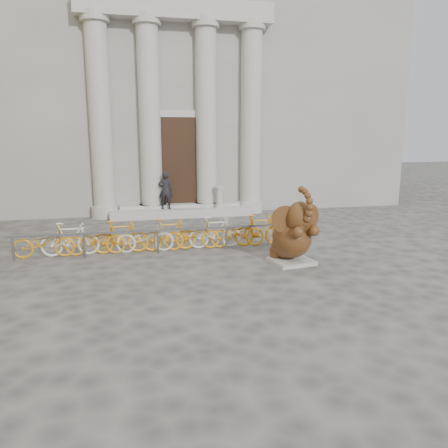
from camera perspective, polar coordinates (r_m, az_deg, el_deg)
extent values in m
plane|color=#474442|center=(10.08, 1.14, -8.62)|extent=(80.00, 80.00, 0.00)
cube|color=gray|center=(24.42, -7.58, 17.47)|extent=(22.00, 10.00, 12.00)
cube|color=#A8A59E|center=(19.73, -6.28, 26.00)|extent=(8.00, 1.00, 0.80)
cube|color=black|center=(19.27, -5.91, 8.06)|extent=(2.40, 0.16, 4.00)
cylinder|color=#A8A59E|center=(19.01, -15.85, 12.77)|extent=(0.90, 0.90, 8.00)
cylinder|color=#A8A59E|center=(19.02, -9.67, 13.04)|extent=(0.90, 0.90, 8.00)
cylinder|color=#A8A59E|center=(19.30, -2.34, 13.16)|extent=(0.90, 0.90, 8.00)
cylinder|color=#A8A59E|center=(19.76, 3.52, 13.12)|extent=(0.90, 0.90, 8.00)
cube|color=#A8A59E|center=(19.01, -5.60, 1.58)|extent=(6.00, 1.20, 0.36)
cube|color=#A8A59E|center=(12.22, 8.78, -4.82)|extent=(1.23, 1.14, 0.11)
ellipsoid|color=black|center=(12.32, 8.27, -2.84)|extent=(1.04, 1.00, 0.69)
ellipsoid|color=black|center=(12.07, 8.83, -1.69)|extent=(1.24, 1.45, 1.13)
cylinder|color=black|center=(12.35, 6.74, -3.66)|extent=(0.37, 0.37, 0.28)
cylinder|color=black|center=(12.63, 9.07, -3.37)|extent=(0.37, 0.37, 0.28)
cylinder|color=black|center=(11.54, 8.95, -1.20)|extent=(0.36, 0.68, 0.43)
cylinder|color=black|center=(11.79, 10.94, -1.00)|extent=(0.36, 0.68, 0.43)
ellipsoid|color=black|center=(11.62, 9.91, 0.82)|extent=(0.84, 0.80, 0.87)
cylinder|color=black|center=(11.55, 8.01, 0.59)|extent=(0.74, 0.16, 0.74)
cylinder|color=black|center=(11.93, 11.07, 0.84)|extent=(0.68, 0.39, 0.74)
cone|color=beige|center=(11.40, 9.90, -0.27)|extent=(0.17, 0.26, 0.12)
cone|color=beige|center=(11.54, 10.99, -0.17)|extent=(0.10, 0.25, 0.12)
cube|color=slate|center=(13.07, -8.68, -0.82)|extent=(8.38, 0.06, 0.06)
cylinder|color=slate|center=(13.50, -25.80, -2.99)|extent=(0.06, 0.06, 0.70)
cylinder|color=slate|center=(13.18, -17.76, -2.70)|extent=(0.06, 0.06, 0.70)
cylinder|color=slate|center=(13.15, -8.63, -2.31)|extent=(0.06, 0.06, 0.70)
cylinder|color=slate|center=(13.44, 0.31, -1.86)|extent=(0.06, 0.06, 0.70)
cylinder|color=slate|center=(13.98, 7.91, -1.45)|extent=(0.06, 0.06, 0.70)
imported|color=orange|center=(13.54, -22.50, -2.01)|extent=(1.70, 0.50, 1.00)
imported|color=silver|center=(13.43, -19.49, -1.89)|extent=(1.66, 0.47, 1.00)
imported|color=orange|center=(13.36, -16.43, -1.77)|extent=(1.70, 0.50, 1.00)
imported|color=orange|center=(13.33, -13.35, -1.63)|extent=(1.66, 0.47, 1.00)
imported|color=silver|center=(13.34, -10.27, -1.50)|extent=(1.70, 0.50, 1.00)
imported|color=orange|center=(13.38, -7.20, -1.36)|extent=(1.66, 0.47, 1.00)
imported|color=orange|center=(13.46, -4.15, -1.21)|extent=(1.70, 0.50, 1.00)
imported|color=silver|center=(13.58, -1.16, -1.07)|extent=(1.66, 0.47, 1.00)
imported|color=orange|center=(13.74, 1.78, -0.92)|extent=(1.70, 0.50, 1.00)
imported|color=orange|center=(13.93, 4.64, -0.78)|extent=(1.66, 0.47, 1.00)
imported|color=black|center=(18.66, -7.65, 4.38)|extent=(0.64, 0.48, 1.60)
cylinder|color=#A8A59E|center=(18.94, -0.63, 2.32)|extent=(0.38, 0.38, 0.11)
cylinder|color=#A8A59E|center=(18.88, -0.63, 3.44)|extent=(0.27, 0.27, 0.86)
cylinder|color=#A8A59E|center=(18.82, -0.63, 4.82)|extent=(0.38, 0.38, 0.10)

